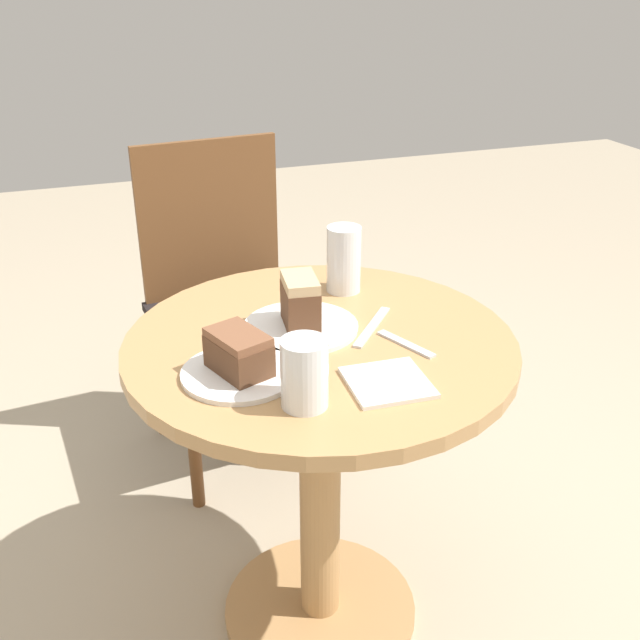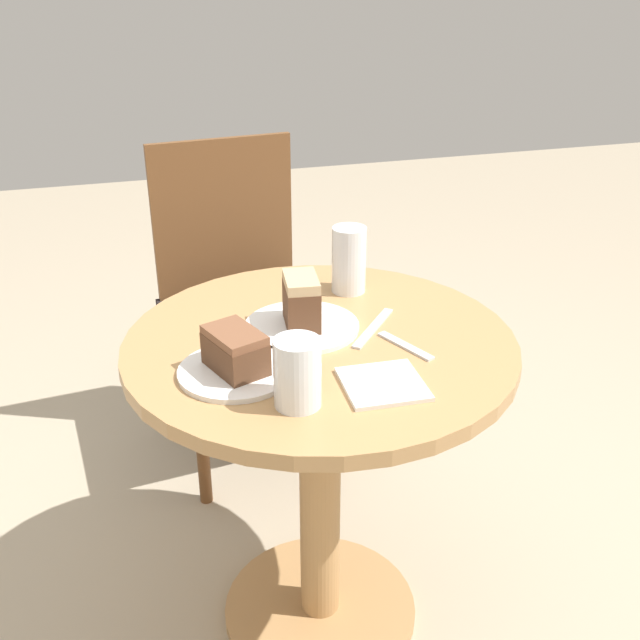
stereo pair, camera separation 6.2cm
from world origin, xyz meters
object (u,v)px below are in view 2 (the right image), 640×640
at_px(cake_slice_far, 235,350).
at_px(glass_water, 297,376).
at_px(plate_near, 302,326).
at_px(cake_slice_near, 301,301).
at_px(glass_lemonade, 349,263).
at_px(chair, 240,296).
at_px(plate_far, 236,371).

xyz_separation_m(cake_slice_far, glass_water, (0.08, -0.13, 0.01)).
xyz_separation_m(plate_near, cake_slice_near, (0.00, -0.00, 0.06)).
bearing_deg(cake_slice_far, cake_slice_near, 41.05).
distance_m(cake_slice_far, glass_lemonade, 0.43).
xyz_separation_m(chair, cake_slice_near, (-0.00, -0.72, 0.30)).
bearing_deg(plate_far, plate_near, 41.05).
bearing_deg(glass_lemonade, chair, 104.36).
relative_size(chair, cake_slice_far, 6.92).
bearing_deg(glass_lemonade, glass_water, -118.68).
relative_size(plate_far, glass_water, 1.75).
distance_m(plate_near, glass_lemonade, 0.22).
xyz_separation_m(chair, cake_slice_far, (-0.16, -0.86, 0.29)).
relative_size(cake_slice_far, glass_lemonade, 0.91).
bearing_deg(cake_slice_far, plate_far, -26.57).
distance_m(plate_far, glass_water, 0.16).
relative_size(chair, cake_slice_near, 8.44).
bearing_deg(chair, cake_slice_near, -95.90).
relative_size(plate_far, cake_slice_near, 1.90).
height_order(plate_near, cake_slice_near, cake_slice_near).
bearing_deg(cake_slice_near, plate_near, 116.57).
distance_m(cake_slice_near, glass_water, 0.28).
bearing_deg(cake_slice_near, plate_far, -138.95).
height_order(chair, cake_slice_far, chair).
relative_size(plate_near, cake_slice_far, 1.71).
height_order(chair, plate_near, chair).
distance_m(cake_slice_far, glass_water, 0.15).
height_order(plate_far, cake_slice_far, cake_slice_far).
distance_m(glass_lemonade, glass_water, 0.48).
height_order(cake_slice_near, glass_lemonade, glass_lemonade).
xyz_separation_m(chair, glass_lemonade, (0.15, -0.57, 0.31)).
height_order(plate_far, glass_water, glass_water).
bearing_deg(cake_slice_near, cake_slice_far, -138.95).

